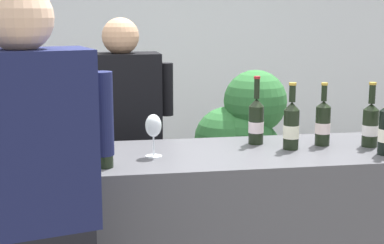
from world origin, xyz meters
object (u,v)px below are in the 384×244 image
(wine_bottle_6, at_px, (256,121))
(potted_shrub, at_px, (243,144))
(person_server, at_px, (123,162))
(wine_bottle_4, at_px, (370,124))
(wine_glass, at_px, (153,127))
(wine_bottle_3, at_px, (84,129))
(wine_bottle_5, at_px, (291,125))
(wine_bottle_0, at_px, (323,123))
(wine_bottle_7, at_px, (104,139))

(wine_bottle_6, bearing_deg, potted_shrub, 79.53)
(wine_bottle_6, distance_m, person_server, 0.88)
(wine_bottle_4, xyz_separation_m, wine_glass, (-1.07, -0.03, 0.02))
(wine_bottle_3, bearing_deg, wine_bottle_5, -3.42)
(potted_shrub, bearing_deg, wine_bottle_6, -100.47)
(wine_bottle_0, height_order, potted_shrub, wine_bottle_0)
(wine_bottle_5, xyz_separation_m, wine_bottle_7, (-0.89, -0.19, 0.00))
(wine_bottle_0, bearing_deg, wine_bottle_3, 179.73)
(wine_bottle_6, relative_size, potted_shrub, 0.27)
(wine_bottle_3, relative_size, wine_glass, 1.69)
(wine_bottle_5, bearing_deg, wine_bottle_3, 176.58)
(wine_bottle_0, xyz_separation_m, person_server, (-0.96, 0.60, -0.32))
(wine_bottle_4, relative_size, person_server, 0.20)
(wine_bottle_0, bearing_deg, wine_bottle_5, -163.69)
(wine_bottle_7, height_order, wine_glass, wine_bottle_7)
(wine_bottle_3, relative_size, person_server, 0.21)
(wine_bottle_7, bearing_deg, wine_bottle_5, 11.73)
(wine_bottle_5, distance_m, wine_bottle_7, 0.91)
(wine_bottle_4, xyz_separation_m, person_server, (-1.18, 0.67, -0.31))
(wine_bottle_4, distance_m, wine_bottle_6, 0.56)
(wine_bottle_7, distance_m, wine_glass, 0.27)
(wine_bottle_0, distance_m, potted_shrub, 1.01)
(wine_bottle_7, relative_size, person_server, 0.21)
(wine_bottle_4, relative_size, wine_bottle_6, 0.93)
(wine_glass, height_order, potted_shrub, potted_shrub)
(wine_bottle_6, bearing_deg, wine_bottle_3, -174.58)
(wine_bottle_0, relative_size, potted_shrub, 0.25)
(wine_bottle_4, distance_m, wine_glass, 1.07)
(wine_bottle_0, bearing_deg, wine_bottle_4, -16.40)
(potted_shrub, bearing_deg, wine_bottle_3, -137.10)
(wine_bottle_3, xyz_separation_m, person_server, (0.20, 0.60, -0.32))
(wine_glass, distance_m, person_server, 0.78)
(wine_bottle_0, bearing_deg, person_server, 148.00)
(wine_bottle_0, xyz_separation_m, wine_bottle_6, (-0.32, 0.09, 0.00))
(person_server, bearing_deg, wine_glass, -80.97)
(wine_glass, bearing_deg, potted_shrub, 56.13)
(wine_bottle_6, xyz_separation_m, person_server, (-0.64, 0.52, -0.32))
(wine_glass, relative_size, person_server, 0.12)
(wine_bottle_0, height_order, wine_glass, wine_bottle_0)
(potted_shrub, bearing_deg, wine_glass, -123.87)
(person_server, bearing_deg, wine_bottle_3, -108.93)
(wine_bottle_3, xyz_separation_m, potted_shrub, (1.01, 0.94, -0.33))
(person_server, distance_m, potted_shrub, 0.87)
(wine_bottle_3, distance_m, wine_bottle_5, 0.99)
(wine_bottle_6, height_order, wine_bottle_7, same)
(wine_glass, bearing_deg, wine_bottle_3, 162.99)
(wine_bottle_6, distance_m, wine_glass, 0.56)
(wine_bottle_3, xyz_separation_m, wine_bottle_6, (0.85, 0.08, -0.00))
(person_server, bearing_deg, wine_bottle_4, -29.40)
(wine_bottle_5, height_order, wine_bottle_7, wine_bottle_7)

